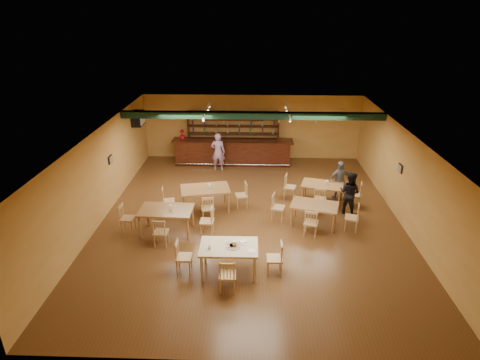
{
  "coord_description": "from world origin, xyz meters",
  "views": [
    {
      "loc": [
        0.04,
        -11.87,
        6.57
      ],
      "look_at": [
        -0.38,
        0.6,
        1.15
      ],
      "focal_mm": 29.54,
      "sensor_mm": 36.0,
      "label": 1
    }
  ],
  "objects_px": {
    "dining_table_d": "(314,214)",
    "near_table": "(229,259)",
    "patron_bar": "(218,152)",
    "dining_table_b": "(322,193)",
    "dining_table_c": "(167,221)",
    "patron_right_a": "(350,193)",
    "dining_table_a": "(205,199)",
    "bar_counter": "(233,152)"
  },
  "relations": [
    {
      "from": "dining_table_b",
      "to": "patron_right_a",
      "type": "height_order",
      "value": "patron_right_a"
    },
    {
      "from": "bar_counter",
      "to": "dining_table_c",
      "type": "height_order",
      "value": "bar_counter"
    },
    {
      "from": "bar_counter",
      "to": "dining_table_b",
      "type": "relative_size",
      "value": 3.74
    },
    {
      "from": "dining_table_b",
      "to": "dining_table_d",
      "type": "bearing_deg",
      "value": -92.19
    },
    {
      "from": "bar_counter",
      "to": "dining_table_c",
      "type": "xyz_separation_m",
      "value": [
        -1.77,
        -6.18,
        -0.15
      ]
    },
    {
      "from": "patron_bar",
      "to": "patron_right_a",
      "type": "relative_size",
      "value": 1.11
    },
    {
      "from": "bar_counter",
      "to": "patron_right_a",
      "type": "distance_m",
      "value": 6.31
    },
    {
      "from": "near_table",
      "to": "dining_table_c",
      "type": "bearing_deg",
      "value": 135.67
    },
    {
      "from": "bar_counter",
      "to": "patron_bar",
      "type": "distance_m",
      "value": 1.06
    },
    {
      "from": "bar_counter",
      "to": "dining_table_d",
      "type": "height_order",
      "value": "bar_counter"
    },
    {
      "from": "dining_table_b",
      "to": "dining_table_c",
      "type": "relative_size",
      "value": 0.88
    },
    {
      "from": "near_table",
      "to": "patron_bar",
      "type": "height_order",
      "value": "patron_bar"
    },
    {
      "from": "dining_table_a",
      "to": "patron_right_a",
      "type": "distance_m",
      "value": 5.0
    },
    {
      "from": "patron_bar",
      "to": "dining_table_b",
      "type": "bearing_deg",
      "value": 145.95
    },
    {
      "from": "dining_table_a",
      "to": "near_table",
      "type": "xyz_separation_m",
      "value": [
        1.05,
        -3.59,
        -0.01
      ]
    },
    {
      "from": "patron_bar",
      "to": "bar_counter",
      "type": "bearing_deg",
      "value": -123.11
    },
    {
      "from": "dining_table_a",
      "to": "patron_bar",
      "type": "relative_size",
      "value": 0.99
    },
    {
      "from": "dining_table_c",
      "to": "patron_bar",
      "type": "bearing_deg",
      "value": 79.55
    },
    {
      "from": "bar_counter",
      "to": "dining_table_d",
      "type": "distance_m",
      "value": 6.27
    },
    {
      "from": "near_table",
      "to": "dining_table_d",
      "type": "bearing_deg",
      "value": 44.76
    },
    {
      "from": "bar_counter",
      "to": "dining_table_c",
      "type": "bearing_deg",
      "value": -105.97
    },
    {
      "from": "dining_table_d",
      "to": "near_table",
      "type": "bearing_deg",
      "value": -119.38
    },
    {
      "from": "dining_table_b",
      "to": "patron_right_a",
      "type": "distance_m",
      "value": 1.2
    },
    {
      "from": "dining_table_b",
      "to": "patron_right_a",
      "type": "bearing_deg",
      "value": -30.11
    },
    {
      "from": "dining_table_b",
      "to": "dining_table_d",
      "type": "distance_m",
      "value": 1.75
    },
    {
      "from": "dining_table_d",
      "to": "patron_right_a",
      "type": "height_order",
      "value": "patron_right_a"
    },
    {
      "from": "near_table",
      "to": "patron_bar",
      "type": "bearing_deg",
      "value": 96.53
    },
    {
      "from": "dining_table_d",
      "to": "patron_bar",
      "type": "height_order",
      "value": "patron_bar"
    },
    {
      "from": "bar_counter",
      "to": "dining_table_c",
      "type": "relative_size",
      "value": 3.3
    },
    {
      "from": "dining_table_d",
      "to": "dining_table_b",
      "type": "bearing_deg",
      "value": 88.24
    },
    {
      "from": "patron_right_a",
      "to": "dining_table_d",
      "type": "bearing_deg",
      "value": 72.35
    },
    {
      "from": "dining_table_c",
      "to": "dining_table_d",
      "type": "bearing_deg",
      "value": 9.85
    },
    {
      "from": "dining_table_a",
      "to": "patron_right_a",
      "type": "height_order",
      "value": "patron_right_a"
    },
    {
      "from": "dining_table_c",
      "to": "dining_table_d",
      "type": "xyz_separation_m",
      "value": [
        4.72,
        0.66,
        -0.04
      ]
    },
    {
      "from": "patron_right_a",
      "to": "dining_table_b",
      "type": "bearing_deg",
      "value": -6.3
    },
    {
      "from": "patron_bar",
      "to": "near_table",
      "type": "bearing_deg",
      "value": 99.71
    },
    {
      "from": "bar_counter",
      "to": "near_table",
      "type": "relative_size",
      "value": 3.55
    },
    {
      "from": "bar_counter",
      "to": "dining_table_a",
      "type": "height_order",
      "value": "bar_counter"
    },
    {
      "from": "dining_table_b",
      "to": "dining_table_d",
      "type": "relative_size",
      "value": 0.98
    },
    {
      "from": "dining_table_b",
      "to": "patron_right_a",
      "type": "relative_size",
      "value": 0.96
    },
    {
      "from": "dining_table_a",
      "to": "near_table",
      "type": "bearing_deg",
      "value": -86.05
    },
    {
      "from": "near_table",
      "to": "patron_bar",
      "type": "relative_size",
      "value": 0.9
    }
  ]
}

